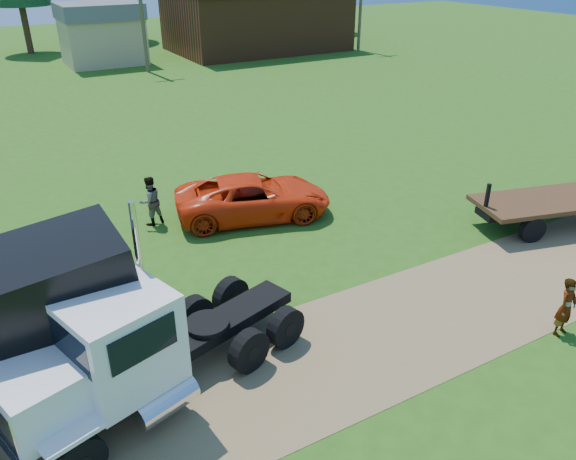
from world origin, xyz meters
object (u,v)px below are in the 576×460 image
white_semi_tractor (121,352)px  flatbed_trailer (572,202)px  orange_pickup (253,197)px  spectator_a (566,307)px

white_semi_tractor → flatbed_trailer: size_ratio=0.98×
white_semi_tractor → orange_pickup: 9.63m
white_semi_tractor → orange_pickup: white_semi_tractor is taller
orange_pickup → spectator_a: (3.63, -9.96, 0.03)m
orange_pickup → spectator_a: bearing=-144.6°
orange_pickup → spectator_a: 10.60m
orange_pickup → white_semi_tractor: bearing=152.8°
flatbed_trailer → orange_pickup: bearing=162.8°
orange_pickup → flatbed_trailer: 11.14m
orange_pickup → flatbed_trailer: bearing=-106.8°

